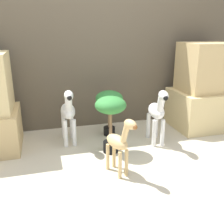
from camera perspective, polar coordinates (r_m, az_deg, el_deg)
ground_plane at (r=2.45m, az=3.38°, el=-13.30°), size 14.00×14.00×0.00m
wall_back at (r=3.41m, az=-3.83°, el=15.08°), size 6.40×0.08×2.20m
rock_pillar_right at (r=3.60m, az=19.50°, el=4.39°), size 0.78×0.66×1.09m
zebra_right at (r=2.95m, az=9.80°, el=0.03°), size 0.20×0.49×0.66m
zebra_left at (r=2.94m, az=-9.52°, el=0.01°), size 0.16×0.49×0.66m
giraffe_figurine at (r=2.30m, az=1.62°, el=-6.52°), size 0.22×0.39×0.57m
potted_palm_front at (r=3.12m, az=-0.62°, el=2.27°), size 0.33×0.33×0.56m
potted_palm_back at (r=2.66m, az=-0.32°, el=0.10°), size 0.32×0.32×0.61m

